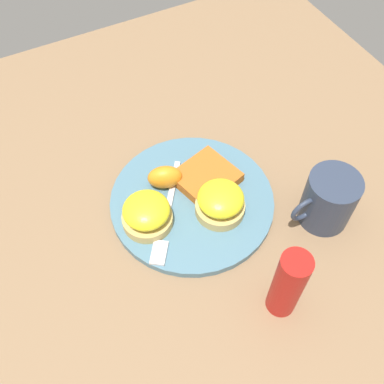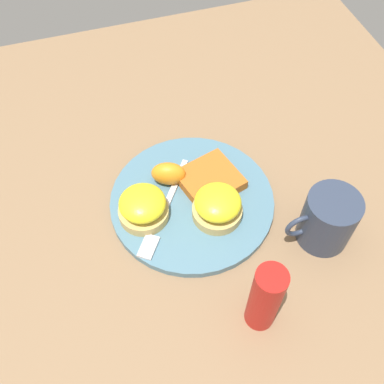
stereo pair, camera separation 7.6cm
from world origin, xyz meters
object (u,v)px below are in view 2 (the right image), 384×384
Objects in this scene: sandwich_benedict_left at (143,207)px; sandwich_benedict_right at (218,206)px; cup at (327,220)px; hashbrown_patty at (210,180)px; orange_wedge at (168,174)px; fork at (163,213)px; condiment_bottle at (265,298)px.

sandwich_benedict_left and sandwich_benedict_right have the same top height.
sandwich_benedict_left is 1.00× the size of sandwich_benedict_right.
cup is (-0.27, 0.12, 0.01)m from sandwich_benedict_left.
orange_wedge reaches higher than hashbrown_patty.
cup is (-0.24, 0.11, 0.03)m from fork.
orange_wedge is 0.33× the size of fork.
sandwich_benedict_left is at bearing -60.71° from condiment_bottle.
sandwich_benedict_left reaches higher than orange_wedge.
fork is (0.10, 0.04, -0.01)m from hashbrown_patty.
sandwich_benedict_left is 0.04m from fork.
orange_wedge is 0.42× the size of condiment_bottle.
condiment_bottle is at bearing 119.29° from sandwich_benedict_left.
condiment_bottle reaches higher than hashbrown_patty.
sandwich_benedict_left is at bearing 13.70° from hashbrown_patty.
fork is at bearing -66.86° from condiment_bottle.
sandwich_benedict_left is 0.47× the size of fork.
cup reaches higher than orange_wedge.
sandwich_benedict_right is 0.47× the size of fork.
sandwich_benedict_right is at bearing 122.22° from orange_wedge.
sandwich_benedict_right is 0.11m from orange_wedge.
sandwich_benedict_right is 0.18m from cup.
sandwich_benedict_right reaches higher than fork.
sandwich_benedict_left reaches higher than fork.
sandwich_benedict_left is 0.13m from hashbrown_patty.
sandwich_benedict_left is 0.08m from orange_wedge.
cup is at bearing 140.61° from orange_wedge.
sandwich_benedict_left is 0.25m from condiment_bottle.
cup is at bearing 151.91° from sandwich_benedict_right.
cup is at bearing -146.89° from condiment_bottle.
cup reaches higher than sandwich_benedict_right.
condiment_bottle reaches higher than orange_wedge.
hashbrown_patty is (-0.01, -0.07, -0.02)m from sandwich_benedict_right.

